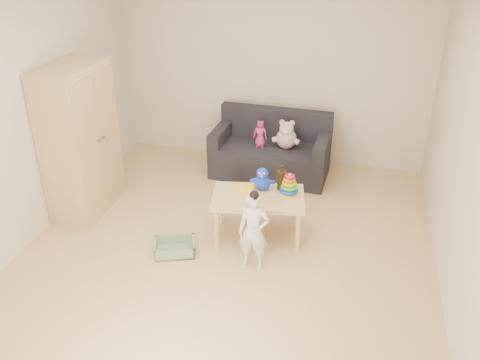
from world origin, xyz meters
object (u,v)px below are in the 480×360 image
(sofa, at_px, (270,160))
(play_table, at_px, (258,217))
(wardrobe, at_px, (80,141))
(toddler, at_px, (254,232))

(sofa, xyz_separation_m, play_table, (0.15, -1.44, 0.04))
(wardrobe, relative_size, sofa, 1.14)
(wardrobe, bearing_deg, play_table, -3.93)
(play_table, xyz_separation_m, toddler, (0.06, -0.50, 0.14))
(wardrobe, relative_size, play_table, 1.80)
(sofa, bearing_deg, play_table, -81.47)
(sofa, bearing_deg, toddler, -81.08)
(sofa, distance_m, toddler, 1.97)
(sofa, relative_size, play_table, 1.58)
(play_table, distance_m, toddler, 0.53)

